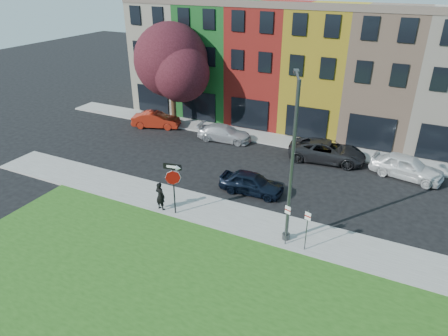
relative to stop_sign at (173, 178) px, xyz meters
The scene contains 15 objects.
ground 4.65m from the stop_sign, 28.00° to the right, with size 120.00×120.00×0.00m, color black.
sidewalk_near 6.10m from the stop_sign, 11.44° to the left, with size 40.00×3.00×0.12m, color gray.
sidewalk_far 13.33m from the stop_sign, 87.66° to the left, with size 40.00×2.40×0.12m, color gray.
rowhouse_block 19.51m from the stop_sign, 86.93° to the left, with size 30.00×10.12×10.00m.
stop_sign is the anchor object (origin of this frame).
man 1.69m from the stop_sign, behind, with size 0.68×0.49×1.72m, color black.
sedan_near 5.46m from the stop_sign, 55.78° to the left, with size 4.10×1.78×1.38m, color black.
parked_car_red 14.67m from the stop_sign, 128.92° to the left, with size 4.46×2.72×1.39m, color maroon.
parked_car_silver 11.62m from the stop_sign, 101.94° to the left, with size 4.62×2.30×1.29m, color #AAAAAE.
parked_car_dark 12.71m from the stop_sign, 61.34° to the left, with size 5.75×3.16×1.53m, color black.
parked_car_white 15.81m from the stop_sign, 43.23° to the left, with size 4.93×2.73×1.59m, color silver.
street_lamp 6.71m from the stop_sign, ahead, with size 1.13×2.47×8.32m.
parking_sign_a 6.61m from the stop_sign, ahead, with size 0.31×0.13×2.38m.
parking_sign_b 7.61m from the stop_sign, ahead, with size 0.31×0.12×2.30m.
tree_purple 15.30m from the stop_sign, 122.14° to the left, with size 7.47×6.54×8.77m.
Camera 1 is at (7.48, -14.22, 12.62)m, focal length 32.00 mm.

